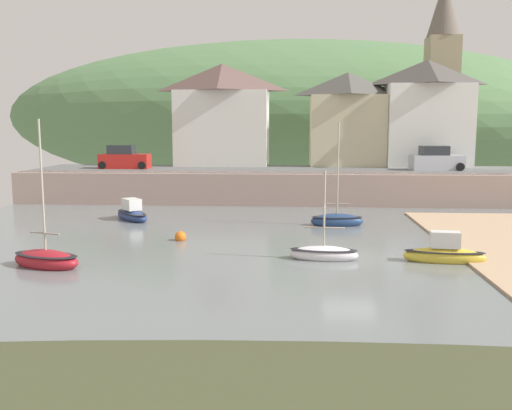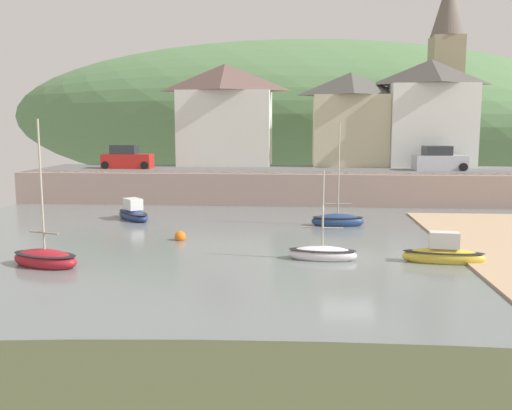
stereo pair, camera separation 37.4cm
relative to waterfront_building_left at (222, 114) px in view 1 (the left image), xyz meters
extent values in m
cube|color=slate|center=(9.00, -25.20, -7.00)|extent=(48.00, 40.00, 0.06)
cube|color=#A58B81|center=(9.00, -8.20, -5.77)|extent=(48.00, 2.40, 2.40)
cube|color=#606060|center=(9.00, -4.50, -4.62)|extent=(48.00, 9.00, 0.10)
ellipsoid|color=#577F4F|center=(6.46, 30.00, 0.16)|extent=(80.00, 44.00, 20.37)
cube|color=silver|center=(0.00, 0.00, -1.28)|extent=(8.13, 4.79, 6.58)
pyramid|color=brown|center=(0.00, 0.00, 3.20)|extent=(8.43, 5.09, 2.38)
cube|color=beige|center=(11.08, 0.00, -1.49)|extent=(6.45, 4.37, 6.17)
pyramid|color=#53514C|center=(11.08, 0.00, 2.59)|extent=(6.75, 4.67, 1.98)
cube|color=white|center=(17.89, 0.00, -1.05)|extent=(7.10, 5.42, 7.04)
pyramid|color=#4F4A47|center=(17.89, 0.00, 3.54)|extent=(7.40, 5.72, 2.14)
cube|color=#9C916E|center=(20.08, 4.00, 1.27)|extent=(2.80, 2.80, 11.67)
cone|color=#665B51|center=(20.08, 4.00, 9.84)|extent=(3.00, 3.00, 5.47)
ellipsoid|color=#A51C26|center=(-4.16, -27.80, -6.71)|extent=(3.50, 2.32, 0.95)
ellipsoid|color=black|center=(-4.16, -27.80, -6.45)|extent=(3.43, 2.27, 0.12)
cylinder|color=#B2A893|center=(-4.16, -27.80, -3.46)|extent=(0.09, 0.09, 5.54)
cylinder|color=gray|center=(-4.16, -27.80, -5.51)|extent=(1.50, 0.55, 0.07)
ellipsoid|color=gold|center=(13.08, -25.85, -6.73)|extent=(3.65, 1.33, 0.86)
ellipsoid|color=black|center=(13.08, -25.85, -6.50)|extent=(3.57, 1.30, 0.12)
cube|color=silver|center=(13.08, -25.85, -5.95)|extent=(1.31, 0.79, 0.71)
ellipsoid|color=navy|center=(-3.91, -15.72, -6.74)|extent=(3.24, 3.53, 0.82)
ellipsoid|color=black|center=(-3.91, -15.72, -6.52)|extent=(3.18, 3.46, 0.12)
cube|color=silver|center=(-3.91, -15.72, -5.97)|extent=(1.46, 1.51, 0.72)
ellipsoid|color=navy|center=(9.03, -16.95, -6.71)|extent=(3.21, 1.32, 0.94)
ellipsoid|color=black|center=(9.03, -16.95, -6.46)|extent=(3.15, 1.30, 0.12)
cylinder|color=#B2A893|center=(9.03, -16.95, -3.51)|extent=(0.09, 0.09, 5.46)
cylinder|color=gray|center=(9.03, -16.95, -5.64)|extent=(1.55, 0.14, 0.07)
ellipsoid|color=white|center=(7.78, -25.68, -6.75)|extent=(3.19, 1.34, 0.79)
ellipsoid|color=black|center=(7.78, -25.68, -6.53)|extent=(3.12, 1.31, 0.12)
cylinder|color=#B2A893|center=(7.78, -25.68, -4.65)|extent=(0.09, 0.09, 3.42)
cylinder|color=gray|center=(7.78, -25.68, -5.51)|extent=(1.84, 0.23, 0.07)
cube|color=red|center=(-7.66, -4.50, -3.97)|extent=(4.11, 1.72, 1.20)
cube|color=#282D33|center=(-7.91, -4.50, -3.02)|extent=(2.11, 1.51, 0.80)
cylinder|color=black|center=(-6.01, -3.70, -4.25)|extent=(0.64, 0.22, 0.64)
cylinder|color=black|center=(-6.01, -5.30, -4.25)|extent=(0.64, 0.22, 0.64)
cylinder|color=black|center=(-9.31, -3.70, -4.25)|extent=(0.64, 0.22, 0.64)
cylinder|color=black|center=(-9.31, -5.30, -4.25)|extent=(0.64, 0.22, 0.64)
cube|color=#B0B6C1|center=(17.90, -4.50, -3.97)|extent=(4.22, 2.01, 1.20)
cube|color=#282D33|center=(17.65, -4.50, -3.02)|extent=(2.21, 1.66, 0.80)
cylinder|color=black|center=(19.55, -3.70, -4.25)|extent=(0.64, 0.22, 0.64)
cylinder|color=black|center=(19.55, -5.30, -4.25)|extent=(0.64, 0.22, 0.64)
cylinder|color=black|center=(16.25, -3.70, -4.25)|extent=(0.64, 0.22, 0.64)
cylinder|color=black|center=(16.25, -5.30, -4.25)|extent=(0.64, 0.22, 0.64)
sphere|color=orange|center=(0.48, -21.95, -6.79)|extent=(0.61, 0.61, 0.61)
camera|label=1|loc=(6.37, -50.69, -0.93)|focal=39.55mm
camera|label=2|loc=(6.75, -50.66, -0.93)|focal=39.55mm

